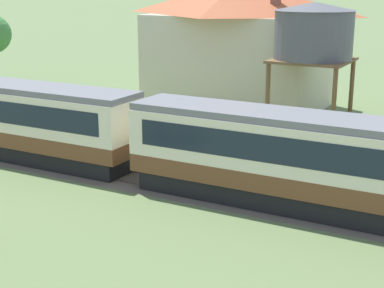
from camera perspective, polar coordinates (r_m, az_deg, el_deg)
ground_plane at (r=27.08m, az=0.03°, el=-4.19°), size 600.00×600.00×0.00m
passenger_train at (r=27.54m, az=-4.81°, el=0.91°), size 73.96×2.89×3.99m
railway_track at (r=26.75m, az=0.63°, el=-4.43°), size 125.71×3.60×0.04m
station_house_terracotta_roof at (r=43.80m, az=4.49°, el=9.74°), size 13.15×8.71×9.24m
water_tower at (r=37.27m, az=11.72°, el=10.52°), size 5.03×5.03×7.93m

